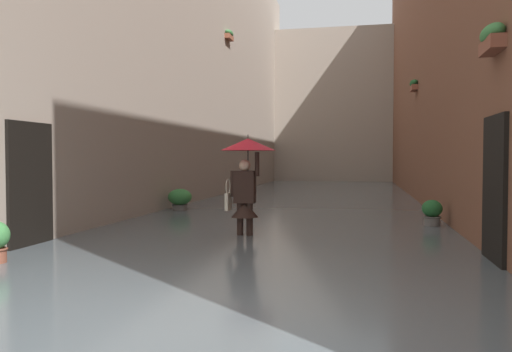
{
  "coord_description": "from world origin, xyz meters",
  "views": [
    {
      "loc": [
        -1.74,
        4.04,
        1.62
      ],
      "look_at": [
        0.14,
        -4.97,
        1.29
      ],
      "focal_mm": 35.51,
      "sensor_mm": 36.0,
      "label": 1
    }
  ],
  "objects": [
    {
      "name": "potted_plant_far_left",
      "position": [
        -3.2,
        -7.04,
        0.41
      ],
      "size": [
        0.42,
        0.42,
        0.74
      ],
      "color": "#66605B",
      "rests_on": "ground_plane"
    },
    {
      "name": "flood_water",
      "position": [
        0.0,
        -13.38,
        0.1
      ],
      "size": [
        7.89,
        32.77,
        0.2
      ],
      "primitive_type": "cube",
      "color": "#515B60",
      "rests_on": "ground_plane"
    },
    {
      "name": "building_facade_left",
      "position": [
        -4.45,
        -13.38,
        6.14
      ],
      "size": [
        2.04,
        30.77,
        12.28
      ],
      "color": "brown",
      "rests_on": "ground_plane"
    },
    {
      "name": "building_facade_far",
      "position": [
        0.0,
        -27.67,
        4.73
      ],
      "size": [
        10.69,
        1.8,
        9.46
      ],
      "primitive_type": "cube",
      "color": "#A89989",
      "rests_on": "ground_plane"
    },
    {
      "name": "potted_plant_near_right",
      "position": [
        3.11,
        -9.01,
        0.46
      ],
      "size": [
        0.65,
        0.65,
        0.77
      ],
      "color": "#66605B",
      "rests_on": "ground_plane"
    },
    {
      "name": "building_facade_right",
      "position": [
        4.45,
        -13.38,
        5.75
      ],
      "size": [
        2.04,
        30.77,
        11.5
      ],
      "color": "#A89989",
      "rests_on": "ground_plane"
    },
    {
      "name": "ground_plane",
      "position": [
        0.0,
        -13.38,
        0.0
      ],
      "size": [
        66.92,
        66.92,
        0.0
      ],
      "primitive_type": "plane",
      "color": "#605B56"
    },
    {
      "name": "person_wading",
      "position": [
        0.32,
        -4.97,
        1.42
      ],
      "size": [
        1.02,
        1.02,
        2.04
      ],
      "color": "#4C4233",
      "rests_on": "ground_plane"
    }
  ]
}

